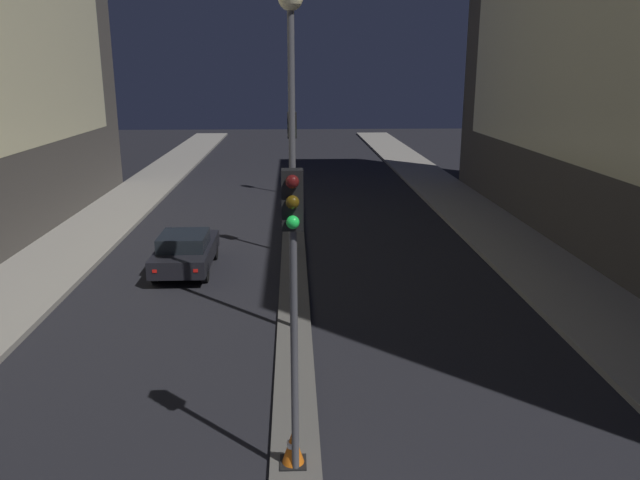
% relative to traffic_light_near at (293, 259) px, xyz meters
% --- Properties ---
extents(median_strip, '(0.88, 30.48, 0.11)m').
position_rel_traffic_light_near_xyz_m(median_strip, '(0.00, 13.23, -3.72)').
color(median_strip, '#56544F').
rests_on(median_strip, ground).
extents(traffic_light_near, '(0.32, 0.42, 5.02)m').
position_rel_traffic_light_near_xyz_m(traffic_light_near, '(0.00, 0.00, 0.00)').
color(traffic_light_near, '#4C4C51').
rests_on(traffic_light_near, median_strip).
extents(traffic_light_mid, '(0.32, 0.42, 5.02)m').
position_rel_traffic_light_near_xyz_m(traffic_light_mid, '(0.00, 12.87, 0.00)').
color(traffic_light_mid, '#4C4C51').
rests_on(traffic_light_mid, median_strip).
extents(traffic_light_far, '(0.32, 0.42, 5.02)m').
position_rel_traffic_light_near_xyz_m(traffic_light_far, '(0.00, 24.26, 0.00)').
color(traffic_light_far, '#4C4C51').
rests_on(traffic_light_far, median_strip).
extents(street_lamp, '(0.57, 0.57, 8.28)m').
position_rel_traffic_light_near_xyz_m(street_lamp, '(0.00, 6.01, 2.22)').
color(street_lamp, '#4C4C51').
rests_on(street_lamp, median_strip).
extents(traffic_cone_near, '(0.45, 0.45, 0.64)m').
position_rel_traffic_light_near_xyz_m(traffic_cone_near, '(-0.04, 0.17, -3.35)').
color(traffic_cone_near, black).
rests_on(traffic_cone_near, median_strip).
extents(car_left_lane, '(1.77, 4.05, 1.35)m').
position_rel_traffic_light_near_xyz_m(car_left_lane, '(-3.60, 11.13, -3.07)').
color(car_left_lane, black).
rests_on(car_left_lane, ground).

